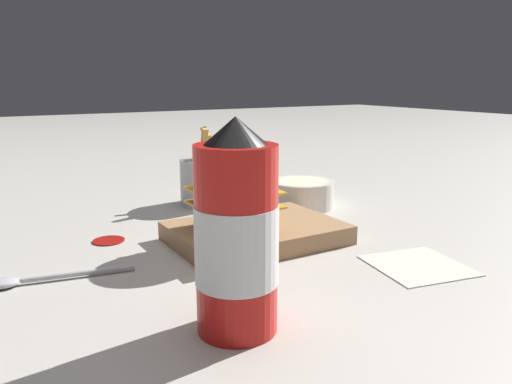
{
  "coord_description": "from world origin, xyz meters",
  "views": [
    {
      "loc": [
        0.32,
        0.65,
        0.25
      ],
      "look_at": [
        -0.05,
        0.03,
        0.08
      ],
      "focal_mm": 35.0,
      "sensor_mm": 36.0,
      "label": 1
    }
  ],
  "objects_px": {
    "ketchup_bottle": "(236,236)",
    "fries_basket": "(208,180)",
    "spoon": "(30,280)",
    "burger": "(234,188)",
    "side_bowl": "(302,193)",
    "serving_board": "(256,233)"
  },
  "relations": [
    {
      "from": "serving_board",
      "to": "burger",
      "type": "bearing_deg",
      "value": 7.64
    },
    {
      "from": "burger",
      "to": "side_bowl",
      "type": "xyz_separation_m",
      "value": [
        -0.23,
        -0.15,
        -0.06
      ]
    },
    {
      "from": "serving_board",
      "to": "ketchup_bottle",
      "type": "relative_size",
      "value": 1.17
    },
    {
      "from": "fries_basket",
      "to": "side_bowl",
      "type": "bearing_deg",
      "value": 142.14
    },
    {
      "from": "side_bowl",
      "to": "spoon",
      "type": "relative_size",
      "value": 0.71
    },
    {
      "from": "fries_basket",
      "to": "ketchup_bottle",
      "type": "bearing_deg",
      "value": 67.71
    },
    {
      "from": "ketchup_bottle",
      "to": "fries_basket",
      "type": "distance_m",
      "value": 0.52
    },
    {
      "from": "burger",
      "to": "side_bowl",
      "type": "relative_size",
      "value": 0.96
    },
    {
      "from": "side_bowl",
      "to": "burger",
      "type": "bearing_deg",
      "value": 32.54
    },
    {
      "from": "burger",
      "to": "fries_basket",
      "type": "bearing_deg",
      "value": -107.25
    },
    {
      "from": "spoon",
      "to": "serving_board",
      "type": "bearing_deg",
      "value": -169.98
    },
    {
      "from": "side_bowl",
      "to": "spoon",
      "type": "height_order",
      "value": "side_bowl"
    },
    {
      "from": "burger",
      "to": "side_bowl",
      "type": "height_order",
      "value": "burger"
    },
    {
      "from": "burger",
      "to": "ketchup_bottle",
      "type": "distance_m",
      "value": 0.25
    },
    {
      "from": "serving_board",
      "to": "ketchup_bottle",
      "type": "height_order",
      "value": "ketchup_bottle"
    },
    {
      "from": "ketchup_bottle",
      "to": "spoon",
      "type": "height_order",
      "value": "ketchup_bottle"
    },
    {
      "from": "burger",
      "to": "side_bowl",
      "type": "distance_m",
      "value": 0.28
    },
    {
      "from": "fries_basket",
      "to": "side_bowl",
      "type": "height_order",
      "value": "fries_basket"
    },
    {
      "from": "ketchup_bottle",
      "to": "spoon",
      "type": "bearing_deg",
      "value": -54.32
    },
    {
      "from": "ketchup_bottle",
      "to": "fries_basket",
      "type": "xyz_separation_m",
      "value": [
        -0.2,
        -0.48,
        -0.05
      ]
    },
    {
      "from": "fries_basket",
      "to": "burger",
      "type": "bearing_deg",
      "value": 72.75
    },
    {
      "from": "ketchup_bottle",
      "to": "spoon",
      "type": "distance_m",
      "value": 0.29
    }
  ]
}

